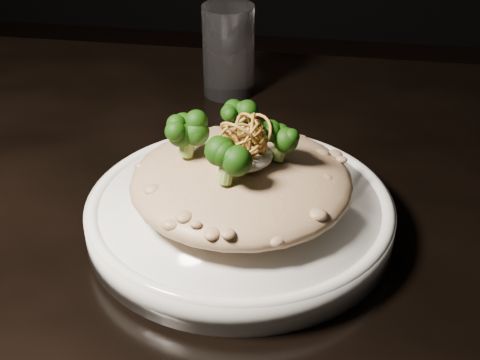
% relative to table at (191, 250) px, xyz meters
% --- Properties ---
extents(table, '(1.10, 0.80, 0.75)m').
position_rel_table_xyz_m(table, '(0.00, 0.00, 0.00)').
color(table, black).
rests_on(table, ground).
extents(plate, '(0.29, 0.29, 0.03)m').
position_rel_table_xyz_m(plate, '(0.07, -0.06, 0.10)').
color(plate, silver).
rests_on(plate, table).
extents(risotto, '(0.21, 0.21, 0.05)m').
position_rel_table_xyz_m(risotto, '(0.07, -0.06, 0.14)').
color(risotto, brown).
rests_on(risotto, plate).
extents(broccoli, '(0.13, 0.13, 0.05)m').
position_rel_table_xyz_m(broccoli, '(0.06, -0.06, 0.18)').
color(broccoli, black).
rests_on(broccoli, risotto).
extents(cheese, '(0.06, 0.06, 0.02)m').
position_rel_table_xyz_m(cheese, '(0.07, -0.06, 0.17)').
color(cheese, silver).
rests_on(cheese, risotto).
extents(shallots, '(0.05, 0.05, 0.03)m').
position_rel_table_xyz_m(shallots, '(0.07, -0.06, 0.19)').
color(shallots, olive).
rests_on(shallots, cheese).
extents(drinking_glass, '(0.08, 0.08, 0.12)m').
position_rel_table_xyz_m(drinking_glass, '(0.00, 0.24, 0.14)').
color(drinking_glass, silver).
rests_on(drinking_glass, table).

